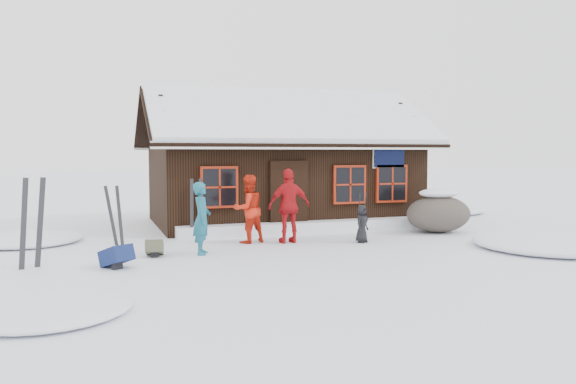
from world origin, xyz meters
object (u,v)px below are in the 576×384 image
Objects in this scene: ski_pair_left at (32,224)px; backpack_olive at (155,250)px; backpack_blue at (117,260)px; skier_orange_left at (248,209)px; ski_poles at (362,217)px; skier_teal at (202,218)px; skier_crouched at (362,224)px; skier_orange_right at (289,206)px; boulder at (438,213)px.

ski_pair_left reaches higher than backpack_olive.
ski_pair_left is at bearing 129.04° from backpack_blue.
skier_orange_left is 2.99m from ski_poles.
skier_teal is 3.47m from ski_pair_left.
ski_pair_left is (-7.60, -0.69, 0.40)m from skier_crouched.
ski_pair_left is at bearing 111.42° from skier_teal.
skier_orange_right reaches higher than backpack_olive.
backpack_olive is at bearing 18.07° from backpack_blue.
skier_orange_right is at bearing 124.76° from skier_crouched.
boulder is 3.23× the size of backpack_blue.
skier_orange_right is at bearing -4.73° from ski_pair_left.
skier_orange_left is 5.11m from ski_pair_left.
backpack_blue is at bearing 15.80° from skier_orange_left.
skier_crouched is at bearing 160.93° from skier_orange_right.
boulder is at bearing -18.33° from backpack_blue.
skier_orange_left is at bearing 123.86° from skier_crouched.
backpack_olive is (-1.04, 0.07, -0.68)m from skier_teal.
backpack_blue is at bearing -120.60° from backpack_olive.
backpack_olive is at bearing -171.78° from boulder.
boulder is 9.21m from backpack_blue.
skier_crouched is (2.74, -0.91, -0.39)m from skier_orange_left.
backpack_olive is (-2.45, -1.14, -0.73)m from skier_orange_left.
skier_teal is at bearing -170.06° from boulder.
skier_orange_right is 1.02× the size of ski_pair_left.
skier_orange_right is 1.47× the size of ski_poles.
skier_orange_left is at bearing 1.46° from ski_pair_left.
backpack_blue is at bearing 21.15° from skier_orange_right.
ski_pair_left reaches higher than boulder.
ski_pair_left is at bearing 0.98° from skier_orange_left.
ski_poles is at bearing 15.99° from backpack_olive.
ski_pair_left is (-3.45, -0.39, 0.06)m from skier_teal.
skier_teal is 0.94× the size of skier_orange_left.
ski_pair_left is at bearing -159.79° from backpack_olive.
skier_teal is 2.20m from backpack_blue.
backpack_blue is 1.31m from backpack_olive.
boulder is 3.86× the size of backpack_olive.
skier_orange_right is 4.71m from boulder.
skier_orange_left is 0.90× the size of boulder.
skier_crouched reaches higher than backpack_blue.
skier_orange_left is 0.92× the size of skier_orange_right.
skier_orange_left reaches higher than skier_teal.
skier_orange_right is 5.96m from ski_pair_left.
skier_orange_left is at bearing 34.34° from backpack_olive.
skier_orange_right is at bearing 175.33° from ski_poles.
boulder is 8.20m from backpack_olive.
ski_poles is (0.19, 0.40, 0.12)m from skier_crouched.
ski_poles is 2.57× the size of backpack_olive.
skier_orange_right is 4.69m from backpack_blue.
skier_orange_right is 3.61m from backpack_olive.
skier_orange_left is 1.35× the size of ski_poles.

